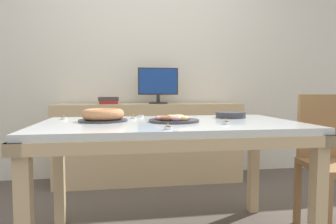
{
  "coord_description": "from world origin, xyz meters",
  "views": [
    {
      "loc": [
        -0.3,
        -1.81,
        0.96
      ],
      "look_at": [
        -0.01,
        0.01,
        0.83
      ],
      "focal_mm": 32.0,
      "sensor_mm": 36.0,
      "label": 1
    }
  ],
  "objects": [
    {
      "name": "tealight_near_cakes",
      "position": [
        -0.07,
        -0.37,
        0.78
      ],
      "size": [
        0.04,
        0.04,
        0.04
      ],
      "color": "silver",
      "rests_on": "dining_table"
    },
    {
      "name": "tealight_right_edge",
      "position": [
        -0.15,
        0.36,
        0.78
      ],
      "size": [
        0.04,
        0.04,
        0.04
      ],
      "color": "silver",
      "rests_on": "dining_table"
    },
    {
      "name": "sideboard",
      "position": [
        0.0,
        1.34,
        0.41
      ],
      "size": [
        1.93,
        0.44,
        0.83
      ],
      "color": "#D1B284",
      "rests_on": "ground"
    },
    {
      "name": "chair",
      "position": [
        1.13,
        -0.01,
        0.52
      ],
      "size": [
        0.47,
        0.47,
        0.94
      ],
      "color": "olive",
      "rests_on": "ground"
    },
    {
      "name": "book_stack",
      "position": [
        -0.42,
        1.34,
        0.86
      ],
      "size": [
        0.21,
        0.19,
        0.07
      ],
      "color": "maroon",
      "rests_on": "sideboard"
    },
    {
      "name": "pastry_platter",
      "position": [
        0.02,
        -0.01,
        0.79
      ],
      "size": [
        0.31,
        0.31,
        0.04
      ],
      "color": "#333338",
      "rests_on": "dining_table"
    },
    {
      "name": "dining_table",
      "position": [
        0.0,
        0.0,
        0.68
      ],
      "size": [
        1.6,
        0.91,
        0.77
      ],
      "color": "silver",
      "rests_on": "ground"
    },
    {
      "name": "wall_back",
      "position": [
        0.0,
        1.64,
        1.3
      ],
      "size": [
        8.0,
        0.1,
        2.6
      ],
      "primitive_type": "cube",
      "color": "silver",
      "rests_on": "ground"
    },
    {
      "name": "tealight_left_edge",
      "position": [
        -0.21,
        0.24,
        0.78
      ],
      "size": [
        0.04,
        0.04,
        0.04
      ],
      "color": "silver",
      "rests_on": "dining_table"
    },
    {
      "name": "cake_chocolate_round",
      "position": [
        -0.41,
        0.1,
        0.81
      ],
      "size": [
        0.3,
        0.3,
        0.08
      ],
      "color": "#333338",
      "rests_on": "dining_table"
    },
    {
      "name": "computer_monitor",
      "position": [
        0.1,
        1.33,
        1.02
      ],
      "size": [
        0.42,
        0.2,
        0.38
      ],
      "color": "#262628",
      "rests_on": "sideboard"
    },
    {
      "name": "tealight_near_front",
      "position": [
        -0.67,
        0.26,
        0.78
      ],
      "size": [
        0.04,
        0.04,
        0.04
      ],
      "color": "silver",
      "rests_on": "dining_table"
    },
    {
      "name": "tealight_centre",
      "position": [
        0.29,
        -0.19,
        0.78
      ],
      "size": [
        0.04,
        0.04,
        0.04
      ],
      "color": "silver",
      "rests_on": "dining_table"
    },
    {
      "name": "plate_stack",
      "position": [
        0.47,
        0.21,
        0.79
      ],
      "size": [
        0.21,
        0.21,
        0.04
      ],
      "color": "#333338",
      "rests_on": "dining_table"
    }
  ]
}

